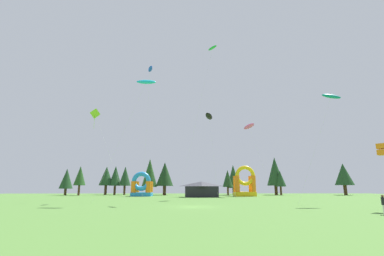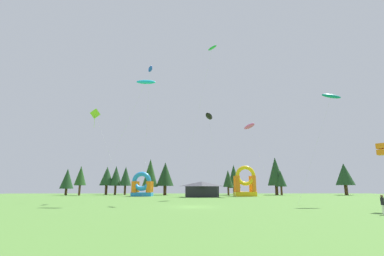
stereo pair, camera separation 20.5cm
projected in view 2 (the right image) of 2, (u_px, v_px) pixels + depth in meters
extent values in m
plane|color=#548438|center=(193.00, 207.00, 32.29)|extent=(120.00, 120.00, 0.00)
pyramid|color=#8CD826|center=(95.00, 114.00, 46.85)|extent=(1.37, 1.25, 1.30)
cylinder|color=#8CD826|center=(94.00, 121.00, 46.52)|extent=(0.04, 0.04, 2.46)
cylinder|color=silver|center=(110.00, 156.00, 44.96)|extent=(6.23, 0.72, 14.41)
ellipsoid|color=black|center=(209.00, 116.00, 54.20)|extent=(2.13, 3.30, 1.41)
cylinder|color=silver|center=(214.00, 158.00, 55.64)|extent=(2.24, 6.32, 15.93)
cube|color=orange|center=(383.00, 152.00, 28.04)|extent=(1.24, 1.24, 0.54)
cube|color=orange|center=(382.00, 146.00, 28.18)|extent=(1.24, 1.24, 0.54)
ellipsoid|color=blue|center=(150.00, 69.00, 49.87)|extent=(1.29, 2.17, 0.94)
cylinder|color=silver|center=(146.00, 135.00, 51.05)|extent=(1.81, 7.39, 23.25)
ellipsoid|color=#19B7CC|center=(146.00, 82.00, 41.48)|extent=(3.26, 1.92, 1.31)
cylinder|color=silver|center=(119.00, 141.00, 40.44)|extent=(7.47, 1.74, 17.82)
ellipsoid|color=#0C7F7A|center=(331.00, 96.00, 39.16)|extent=(2.82, 1.11, 1.24)
cylinder|color=silver|center=(315.00, 148.00, 37.56)|extent=(5.99, 0.03, 14.97)
ellipsoid|color=green|center=(212.00, 48.00, 48.01)|extent=(1.91, 2.18, 0.75)
cylinder|color=silver|center=(195.00, 126.00, 49.28)|extent=(5.94, 8.22, 26.11)
ellipsoid|color=#EA599E|center=(249.00, 126.00, 68.16)|extent=(2.97, 3.83, 1.70)
cylinder|color=silver|center=(261.00, 159.00, 63.56)|extent=(3.42, 5.85, 16.96)
cylinder|color=silver|center=(384.00, 210.00, 23.22)|extent=(0.16, 0.16, 0.81)
cylinder|color=silver|center=(383.00, 210.00, 23.14)|extent=(0.16, 0.16, 0.81)
cylinder|color=black|center=(382.00, 201.00, 23.33)|extent=(0.39, 0.39, 0.64)
sphere|color=brown|center=(382.00, 196.00, 23.42)|extent=(0.22, 0.22, 0.22)
cube|color=yellow|center=(245.00, 194.00, 66.18)|extent=(4.97, 3.96, 1.04)
cylinder|color=orange|center=(238.00, 184.00, 65.27)|extent=(1.11, 1.11, 3.82)
cylinder|color=orange|center=(254.00, 184.00, 65.31)|extent=(1.11, 1.11, 3.82)
cylinder|color=orange|center=(236.00, 184.00, 68.05)|extent=(1.11, 1.11, 3.82)
cylinder|color=orange|center=(251.00, 184.00, 68.09)|extent=(1.11, 1.11, 3.82)
torus|color=yellow|center=(245.00, 176.00, 65.68)|extent=(4.74, 0.89, 4.74)
cube|color=#268CD8|center=(142.00, 194.00, 66.69)|extent=(4.81, 4.73, 0.89)
cylinder|color=orange|center=(134.00, 187.00, 65.37)|extent=(1.33, 1.33, 2.64)
cylinder|color=orange|center=(149.00, 187.00, 65.41)|extent=(1.33, 1.33, 2.64)
cylinder|color=orange|center=(137.00, 187.00, 68.70)|extent=(1.33, 1.33, 2.64)
cylinder|color=orange|center=(151.00, 187.00, 68.74)|extent=(1.33, 1.33, 2.64)
torus|color=#268CD8|center=(142.00, 181.00, 65.66)|extent=(4.54, 1.06, 4.54)
cube|color=black|center=(202.00, 192.00, 60.66)|extent=(7.21, 4.33, 2.36)
pyramid|color=#3F3F47|center=(202.00, 184.00, 61.01)|extent=(7.21, 4.33, 1.04)
cylinder|color=#4C331E|center=(66.00, 192.00, 74.05)|extent=(0.64, 0.64, 1.72)
cone|color=#1E4221|center=(67.00, 179.00, 74.79)|extent=(3.53, 3.53, 5.36)
cylinder|color=#4C331E|center=(79.00, 190.00, 71.67)|extent=(0.54, 0.54, 2.58)
cone|color=#234C1E|center=(81.00, 176.00, 72.46)|extent=(3.03, 3.03, 5.05)
cylinder|color=#4C331E|center=(106.00, 190.00, 77.04)|extent=(0.71, 0.71, 2.57)
cone|color=#1E4221|center=(107.00, 176.00, 77.85)|extent=(3.97, 3.97, 5.29)
cylinder|color=#4C331E|center=(115.00, 190.00, 77.28)|extent=(0.63, 0.63, 2.50)
cone|color=#1E4221|center=(116.00, 176.00, 78.11)|extent=(3.49, 3.49, 5.55)
cylinder|color=#4C331E|center=(125.00, 190.00, 77.01)|extent=(0.60, 0.60, 2.48)
cone|color=#1E4221|center=(126.00, 176.00, 77.82)|extent=(3.32, 3.32, 5.38)
cylinder|color=#4C331E|center=(150.00, 191.00, 75.58)|extent=(0.78, 0.78, 2.16)
cone|color=#234C1E|center=(150.00, 173.00, 76.60)|extent=(4.34, 4.34, 7.72)
cylinder|color=#4C331E|center=(165.00, 190.00, 74.97)|extent=(0.86, 0.86, 2.43)
cone|color=#193819|center=(165.00, 174.00, 75.89)|extent=(4.75, 4.75, 6.44)
cylinder|color=#4C331E|center=(228.00, 191.00, 72.51)|extent=(0.50, 0.50, 2.16)
cone|color=#1E4221|center=(228.00, 178.00, 73.20)|extent=(2.80, 2.80, 4.48)
cylinder|color=#4C331E|center=(234.00, 191.00, 77.05)|extent=(0.67, 0.67, 1.88)
cone|color=#1E4221|center=(234.00, 176.00, 77.92)|extent=(3.74, 3.74, 6.49)
cylinder|color=#4C331E|center=(277.00, 190.00, 75.78)|extent=(0.83, 0.83, 2.53)
cone|color=#1E4221|center=(275.00, 171.00, 76.86)|extent=(4.63, 4.63, 7.86)
cylinder|color=#4C331E|center=(282.00, 191.00, 73.95)|extent=(0.54, 0.54, 2.27)
cone|color=#1E4221|center=(281.00, 179.00, 74.63)|extent=(3.00, 3.00, 4.26)
cylinder|color=#4C331E|center=(346.00, 190.00, 74.58)|extent=(0.88, 0.88, 2.64)
cone|color=#1E4221|center=(344.00, 174.00, 75.47)|extent=(4.91, 4.91, 5.94)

